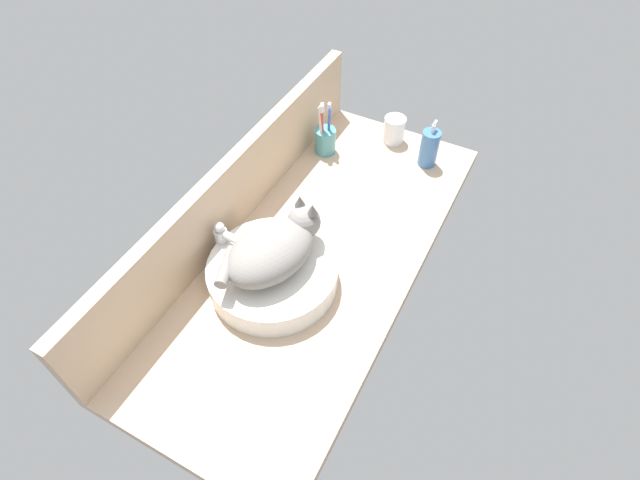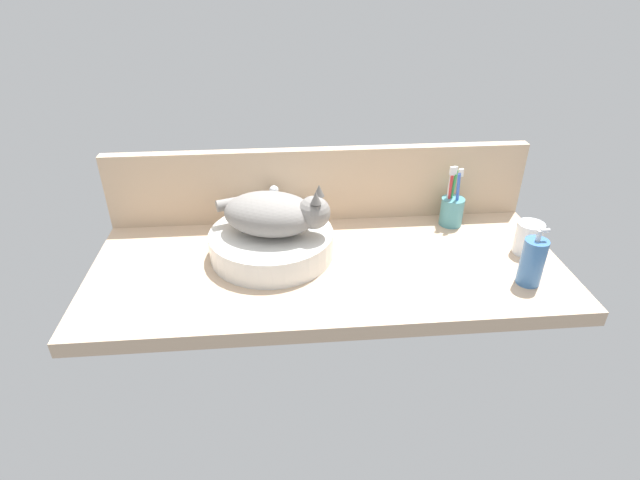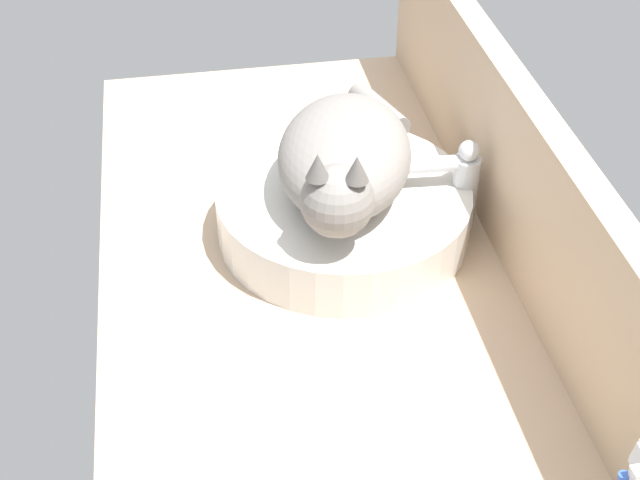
{
  "view_description": "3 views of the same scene",
  "coord_description": "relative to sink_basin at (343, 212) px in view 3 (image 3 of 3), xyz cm",
  "views": [
    {
      "loc": [
        -78.57,
        -42.48,
        107.53
      ],
      "look_at": [
        -5.04,
        -3.68,
        11.58
      ],
      "focal_mm": 28.0,
      "sensor_mm": 36.0,
      "label": 1
    },
    {
      "loc": [
        -11.94,
        -113.69,
        73.64
      ],
      "look_at": [
        -2.2,
        -1.27,
        7.61
      ],
      "focal_mm": 28.0,
      "sensor_mm": 36.0,
      "label": 2
    },
    {
      "loc": [
        77.76,
        -14.5,
        76.09
      ],
      "look_at": [
        -4.23,
        -0.14,
        8.07
      ],
      "focal_mm": 50.0,
      "sensor_mm": 36.0,
      "label": 3
    }
  ],
  "objects": [
    {
      "name": "sink_basin",
      "position": [
        0.0,
        0.0,
        0.0
      ],
      "size": [
        33.84,
        33.84,
        7.2
      ],
      "primitive_type": "cylinder",
      "color": "silver",
      "rests_on": "ground_plane"
    },
    {
      "name": "faucet",
      "position": [
        1.04,
        15.08,
        3.71
      ],
      "size": [
        3.6,
        11.85,
        13.6
      ],
      "color": "silver",
      "rests_on": "ground_plane"
    },
    {
      "name": "backsplash_panel",
      "position": [
        15.02,
        21.01,
        7.79
      ],
      "size": [
        127.0,
        3.6,
        22.77
      ],
      "primitive_type": "cube",
      "color": "#CCAD8C",
      "rests_on": "ground_plane"
    },
    {
      "name": "ground_plane",
      "position": [
        15.02,
        -4.94,
        -5.6
      ],
      "size": [
        127.0,
        55.51,
        4.0
      ],
      "primitive_type": "cube",
      "color": "tan"
    },
    {
      "name": "cat",
      "position": [
        1.34,
        -0.29,
        9.36
      ],
      "size": [
        30.8,
        23.02,
        14.0
      ],
      "color": "gray",
      "rests_on": "sink_basin"
    }
  ]
}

